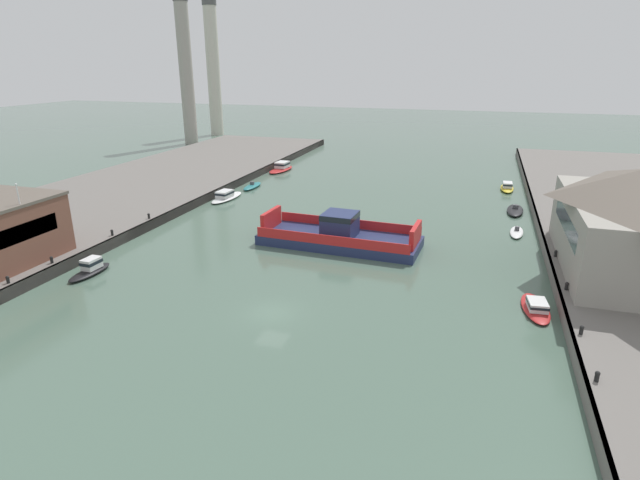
# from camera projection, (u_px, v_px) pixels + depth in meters

# --- Properties ---
(ground_plane) EXTENTS (400.00, 400.00, 0.00)m
(ground_plane) POSITION_uv_depth(u_px,v_px,m) (272.00, 313.00, 43.20)
(ground_plane) COLOR #4C6656
(quay_left) EXTENTS (28.00, 140.00, 1.25)m
(quay_left) POSITION_uv_depth(u_px,v_px,m) (82.00, 209.00, 71.49)
(quay_left) COLOR slate
(quay_left) RESTS_ON ground
(chain_ferry) EXTENTS (18.59, 7.71, 3.84)m
(chain_ferry) POSITION_uv_depth(u_px,v_px,m) (340.00, 235.00, 58.82)
(chain_ferry) COLOR navy
(chain_ferry) RESTS_ON ground
(moored_boat_near_left) EXTENTS (2.98, 7.90, 1.44)m
(moored_boat_near_left) POSITION_uv_depth(u_px,v_px,m) (226.00, 196.00, 78.58)
(moored_boat_near_left) COLOR white
(moored_boat_near_left) RESTS_ON ground
(moored_boat_near_right) EXTENTS (1.90, 5.26, 0.94)m
(moored_boat_near_right) POSITION_uv_depth(u_px,v_px,m) (517.00, 232.00, 62.92)
(moored_boat_near_right) COLOR white
(moored_boat_near_right) RESTS_ON ground
(moored_boat_mid_left) EXTENTS (2.06, 6.56, 1.37)m
(moored_boat_mid_left) POSITION_uv_depth(u_px,v_px,m) (507.00, 187.00, 84.33)
(moored_boat_mid_left) COLOR yellow
(moored_boat_mid_left) RESTS_ON ground
(moored_boat_mid_right) EXTENTS (2.51, 6.63, 1.07)m
(moored_boat_mid_right) POSITION_uv_depth(u_px,v_px,m) (515.00, 210.00, 71.95)
(moored_boat_mid_right) COLOR black
(moored_boat_mid_right) RESTS_ON ground
(moored_boat_far_left) EXTENTS (1.95, 6.13, 1.02)m
(moored_boat_far_left) POSITION_uv_depth(u_px,v_px,m) (252.00, 186.00, 85.99)
(moored_boat_far_left) COLOR #237075
(moored_boat_far_left) RESTS_ON ground
(moored_boat_far_right) EXTENTS (2.78, 6.26, 1.11)m
(moored_boat_far_right) POSITION_uv_depth(u_px,v_px,m) (536.00, 307.00, 43.34)
(moored_boat_far_right) COLOR red
(moored_boat_far_right) RESTS_ON ground
(moored_boat_upstream_a) EXTENTS (3.47, 8.35, 1.67)m
(moored_boat_upstream_a) POSITION_uv_depth(u_px,v_px,m) (281.00, 167.00, 99.35)
(moored_boat_upstream_a) COLOR red
(moored_boat_upstream_a) RESTS_ON ground
(moored_boat_upstream_b) EXTENTS (1.91, 5.31, 1.59)m
(moored_boat_upstream_b) POSITION_uv_depth(u_px,v_px,m) (90.00, 268.00, 50.92)
(moored_boat_upstream_b) COLOR black
(moored_boat_upstream_b) RESTS_ON ground
(warehouse_shed) EXTENTS (11.59, 20.39, 9.66)m
(warehouse_shed) POSITION_uv_depth(u_px,v_px,m) (635.00, 220.00, 47.62)
(warehouse_shed) COLOR gray
(warehouse_shed) RESTS_ON quay_right
(flagpole) EXTENTS (0.20, 0.20, 8.20)m
(flagpole) POSITION_uv_depth(u_px,v_px,m) (24.00, 224.00, 48.30)
(flagpole) COLOR silver
(flagpole) RESTS_ON quay_left
(bollard_left_fore) EXTENTS (0.32, 0.32, 0.71)m
(bollard_left_fore) POSITION_uv_depth(u_px,v_px,m) (8.00, 279.00, 45.80)
(bollard_left_fore) COLOR black
(bollard_left_fore) RESTS_ON quay_left
(bollard_right_fore) EXTENTS (0.32, 0.32, 0.71)m
(bollard_right_fore) POSITION_uv_depth(u_px,v_px,m) (597.00, 376.00, 31.73)
(bollard_right_fore) COLOR black
(bollard_right_fore) RESTS_ON quay_right
(bollard_left_mid) EXTENTS (0.32, 0.32, 0.71)m
(bollard_left_mid) POSITION_uv_depth(u_px,v_px,m) (52.00, 259.00, 50.37)
(bollard_left_mid) COLOR black
(bollard_left_mid) RESTS_ON quay_left
(bollard_right_mid) EXTENTS (0.32, 0.32, 0.71)m
(bollard_right_mid) POSITION_uv_depth(u_px,v_px,m) (582.00, 329.00, 37.21)
(bollard_right_mid) COLOR black
(bollard_right_mid) RESTS_ON quay_right
(bollard_left_aft) EXTENTS (0.32, 0.32, 0.71)m
(bollard_left_aft) POSITION_uv_depth(u_px,v_px,m) (112.00, 232.00, 58.41)
(bollard_left_aft) COLOR black
(bollard_left_aft) RESTS_ON quay_left
(bollard_right_aft) EXTENTS (0.32, 0.32, 0.71)m
(bollard_right_aft) POSITION_uv_depth(u_px,v_px,m) (567.00, 285.00, 44.51)
(bollard_right_aft) COLOR black
(bollard_right_aft) RESTS_ON quay_right
(bollard_left_far) EXTENTS (0.32, 0.32, 0.71)m
(bollard_left_far) POSITION_uv_depth(u_px,v_px,m) (149.00, 216.00, 64.68)
(bollard_left_far) COLOR black
(bollard_left_far) RESTS_ON quay_left
(bollard_right_far) EXTENTS (0.32, 0.32, 0.71)m
(bollard_right_far) POSITION_uv_depth(u_px,v_px,m) (556.00, 253.00, 52.06)
(bollard_right_far) COLOR black
(bollard_right_far) RESTS_ON quay_right
(smokestack_distant_a) EXTENTS (3.54, 3.54, 35.51)m
(smokestack_distant_a) POSITION_uv_depth(u_px,v_px,m) (186.00, 67.00, 126.08)
(smokestack_distant_a) COLOR #9E998E
(smokestack_distant_a) RESTS_ON ground
(smokestack_distant_b) EXTENTS (3.85, 3.85, 36.25)m
(smokestack_distant_b) POSITION_uv_depth(u_px,v_px,m) (213.00, 65.00, 142.26)
(smokestack_distant_b) COLOR beige
(smokestack_distant_b) RESTS_ON ground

